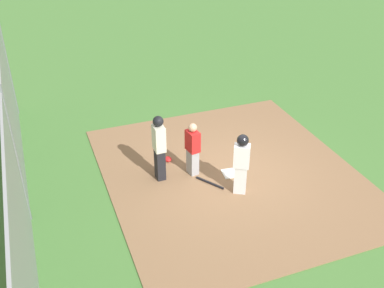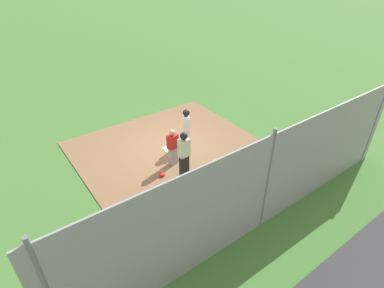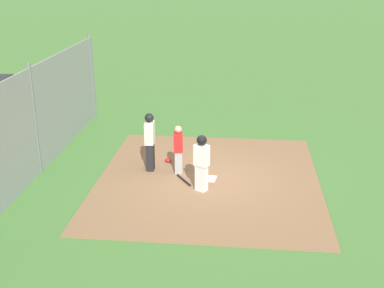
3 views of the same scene
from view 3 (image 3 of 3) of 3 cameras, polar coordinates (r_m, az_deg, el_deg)
name	(u,v)px [view 3 (image 3 of 3)]	position (r m, az deg, el deg)	size (l,w,h in m)	color
ground_plane	(208,180)	(14.76, 1.87, -4.06)	(140.00, 140.00, 0.00)	#477A38
dirt_infield	(208,179)	(14.76, 1.87, -4.01)	(7.20, 6.40, 0.03)	#896647
home_plate	(208,178)	(14.75, 1.87, -3.92)	(0.44, 0.44, 0.02)	white
catcher	(178,149)	(14.91, -1.57, -0.55)	(0.42, 0.32, 1.47)	#9E9EA3
umpire	(150,141)	(15.05, -4.79, 0.39)	(0.38, 0.27, 1.80)	black
runner	(202,160)	(13.67, 1.09, -1.77)	(0.41, 0.46, 1.62)	silver
baseball_bat	(184,180)	(14.59, -0.94, -4.10)	(0.06, 0.06, 0.83)	black
catcher_mask	(168,160)	(15.94, -2.72, -1.83)	(0.24, 0.20, 0.12)	red
backstop_fence	(35,122)	(15.38, -17.38, 2.40)	(12.00, 0.10, 3.35)	#93999E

